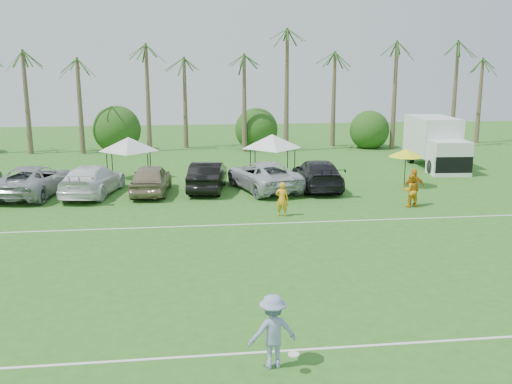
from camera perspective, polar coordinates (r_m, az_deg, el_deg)
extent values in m
cube|color=white|center=(15.00, -5.41, -16.01)|extent=(80.00, 0.10, 0.01)
cube|color=white|center=(26.18, -6.29, -3.41)|extent=(80.00, 0.10, 0.01)
cone|color=brown|center=(50.61, -20.85, 9.27)|extent=(0.44, 0.44, 10.00)
cone|color=brown|center=(49.81, -16.36, 10.12)|extent=(0.44, 0.44, 11.00)
cone|color=brown|center=(49.43, -11.62, 8.60)|extent=(0.44, 0.44, 8.00)
cone|color=brown|center=(49.26, -6.94, 9.34)|extent=(0.44, 0.44, 9.00)
cone|color=brown|center=(49.42, -2.24, 10.01)|extent=(0.44, 0.44, 10.00)
cone|color=brown|center=(49.91, 2.41, 10.61)|extent=(0.44, 0.44, 11.00)
cone|color=brown|center=(51.05, 8.00, 8.85)|extent=(0.44, 0.44, 8.00)
cone|color=brown|center=(52.55, 13.36, 9.29)|extent=(0.44, 0.44, 9.00)
cone|color=brown|center=(54.47, 18.39, 9.62)|extent=(0.44, 0.44, 10.00)
cone|color=brown|center=(56.28, 22.16, 9.93)|extent=(0.44, 0.44, 11.00)
cylinder|color=brown|center=(50.92, -13.63, 4.88)|extent=(0.30, 0.30, 1.40)
sphere|color=#1C4713|center=(50.79, -13.69, 6.11)|extent=(4.00, 4.00, 4.00)
cylinder|color=brown|center=(50.99, -0.05, 5.24)|extent=(0.30, 0.30, 1.40)
sphere|color=#1C4713|center=(50.86, -0.05, 6.47)|extent=(4.00, 4.00, 4.00)
cylinder|color=brown|center=(53.16, 10.75, 5.32)|extent=(0.30, 0.30, 1.40)
sphere|color=#1C4713|center=(53.04, 10.80, 6.50)|extent=(4.00, 4.00, 4.00)
imported|color=#FDA61C|center=(27.61, 2.62, -0.72)|extent=(0.70, 0.55, 1.68)
imported|color=orange|center=(30.46, 15.17, 0.16)|extent=(0.90, 0.73, 1.73)
imported|color=orange|center=(30.73, 15.52, 0.45)|extent=(1.16, 0.52, 1.95)
cube|color=white|center=(43.34, 17.20, 5.41)|extent=(3.07, 5.15, 2.69)
cube|color=white|center=(40.29, 18.74, 3.25)|extent=(2.62, 2.13, 2.26)
cube|color=black|center=(39.60, 19.13, 2.60)|extent=(2.50, 0.52, 1.08)
cube|color=#E5590C|center=(43.88, 18.83, 4.74)|extent=(0.16, 1.72, 0.97)
cylinder|color=black|center=(40.21, 17.14, 2.41)|extent=(0.40, 0.99, 0.97)
cylinder|color=black|center=(40.99, 19.97, 2.39)|extent=(0.40, 0.99, 0.97)
cylinder|color=black|center=(44.44, 15.19, 3.44)|extent=(0.40, 0.99, 0.97)
cylinder|color=black|center=(45.14, 17.80, 3.42)|extent=(0.40, 0.99, 0.97)
cylinder|color=black|center=(36.57, -14.64, 2.26)|extent=(0.06, 0.06, 1.80)
cylinder|color=black|center=(36.33, -10.73, 2.38)|extent=(0.06, 0.06, 1.80)
cylinder|color=black|center=(39.02, -14.19, 2.91)|extent=(0.06, 0.06, 1.80)
cylinder|color=black|center=(38.79, -10.52, 3.02)|extent=(0.06, 0.06, 1.80)
pyramid|color=silver|center=(37.40, -12.65, 5.37)|extent=(3.89, 3.89, 0.90)
cylinder|color=black|center=(36.31, -0.09, 2.63)|extent=(0.06, 0.06, 1.85)
cylinder|color=black|center=(36.71, 3.89, 2.71)|extent=(0.06, 0.06, 1.85)
cylinder|color=black|center=(38.83, -0.56, 3.28)|extent=(0.06, 0.06, 1.85)
cylinder|color=black|center=(39.20, 3.18, 3.35)|extent=(0.06, 0.06, 1.85)
pyramid|color=white|center=(37.48, 1.62, 5.79)|extent=(3.99, 3.99, 0.92)
cylinder|color=black|center=(35.35, 14.67, 2.14)|extent=(0.05, 0.05, 2.08)
cone|color=#F1F619|center=(35.18, 14.77, 3.81)|extent=(2.08, 2.08, 0.47)
imported|color=#8793BF|center=(14.08, 1.68, -13.75)|extent=(1.29, 0.88, 1.85)
cylinder|color=white|center=(14.01, 3.79, -15.91)|extent=(0.27, 0.27, 0.03)
imported|color=#999C9F|center=(34.36, -21.33, 1.08)|extent=(3.81, 6.53, 1.71)
imported|color=white|center=(33.44, -16.04, 1.16)|extent=(3.47, 6.23, 1.71)
imported|color=gray|center=(33.03, -10.47, 1.31)|extent=(2.40, 5.16, 1.71)
imported|color=black|center=(33.43, -4.86, 1.61)|extent=(2.63, 5.41, 1.71)
imported|color=silver|center=(33.44, 0.74, 1.65)|extent=(4.37, 6.68, 1.71)
imported|color=black|center=(34.07, 6.16, 1.79)|extent=(2.64, 5.98, 1.71)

